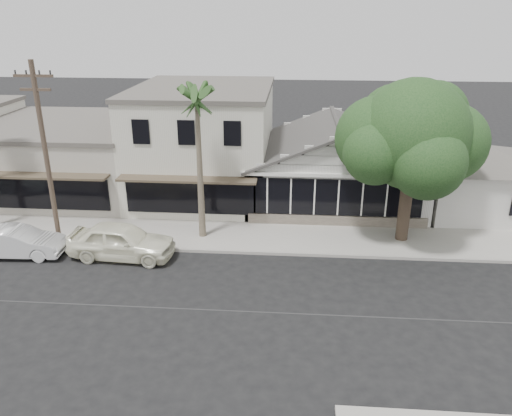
# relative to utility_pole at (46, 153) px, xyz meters

# --- Properties ---
(ground) EXTENTS (140.00, 140.00, 0.00)m
(ground) POSITION_rel_utility_pole_xyz_m (9.00, -5.20, -4.79)
(ground) COLOR black
(ground) RESTS_ON ground
(sidewalk_north) EXTENTS (90.00, 3.50, 0.15)m
(sidewalk_north) POSITION_rel_utility_pole_xyz_m (1.00, 1.55, -4.71)
(sidewalk_north) COLOR #9E9991
(sidewalk_north) RESTS_ON ground
(corner_shop) EXTENTS (10.40, 8.60, 5.10)m
(corner_shop) POSITION_rel_utility_pole_xyz_m (14.00, 7.27, -2.17)
(corner_shop) COLOR silver
(corner_shop) RESTS_ON ground
(side_cottage) EXTENTS (6.00, 6.00, 3.00)m
(side_cottage) POSITION_rel_utility_pole_xyz_m (22.20, 6.30, -3.29)
(side_cottage) COLOR silver
(side_cottage) RESTS_ON ground
(row_building_near) EXTENTS (8.00, 10.00, 6.50)m
(row_building_near) POSITION_rel_utility_pole_xyz_m (6.00, 8.30, -1.54)
(row_building_near) COLOR silver
(row_building_near) RESTS_ON ground
(row_building_midnear) EXTENTS (10.00, 10.00, 4.20)m
(row_building_midnear) POSITION_rel_utility_pole_xyz_m (-3.00, 8.30, -2.69)
(row_building_midnear) COLOR beige
(row_building_midnear) RESTS_ON ground
(utility_pole) EXTENTS (1.80, 0.24, 9.00)m
(utility_pole) POSITION_rel_utility_pole_xyz_m (0.00, 0.00, 0.00)
(utility_pole) COLOR brown
(utility_pole) RESTS_ON ground
(car_0) EXTENTS (5.13, 2.34, 1.71)m
(car_0) POSITION_rel_utility_pole_xyz_m (3.57, -1.02, -3.94)
(car_0) COLOR white
(car_0) RESTS_ON ground
(car_1) EXTENTS (4.40, 1.72, 1.43)m
(car_1) POSITION_rel_utility_pole_xyz_m (-1.43, -1.26, -4.08)
(car_1) COLOR white
(car_1) RESTS_ON ground
(shade_tree) EXTENTS (7.38, 6.67, 8.19)m
(shade_tree) POSITION_rel_utility_pole_xyz_m (17.10, 2.02, 0.60)
(shade_tree) COLOR #4A3C2D
(shade_tree) RESTS_ON ground
(palm_east) EXTENTS (2.47, 2.47, 8.27)m
(palm_east) POSITION_rel_utility_pole_xyz_m (7.00, 1.37, 2.32)
(palm_east) COLOR #726651
(palm_east) RESTS_ON ground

